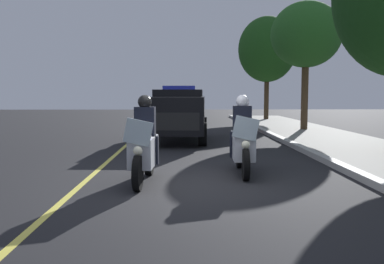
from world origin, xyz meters
name	(u,v)px	position (x,y,z in m)	size (l,w,h in m)	color
ground_plane	(193,184)	(0.00, 0.00, 0.00)	(80.00, 80.00, 0.00)	black
curb_strip	(368,179)	(0.00, 3.43, 0.07)	(48.00, 0.24, 0.15)	#B7B5AD
lane_stripe_center	(82,184)	(0.00, -2.15, 0.00)	(48.00, 0.12, 0.01)	#E0D14C
police_motorcycle_lead_left	(144,147)	(-0.18, -0.97, 0.70)	(2.14, 0.60, 1.72)	black
police_motorcycle_lead_right	(243,142)	(-1.05, 1.10, 0.70)	(2.14, 0.60, 1.72)	black
police_suv	(179,112)	(-7.50, -0.37, 1.07)	(5.00, 2.28, 2.05)	black
cyclist_background	(244,114)	(-10.74, 2.56, 0.84)	(1.76, 0.33, 1.69)	black
tree_far_back	(306,35)	(-11.44, 5.48, 4.46)	(3.26, 3.26, 5.91)	#4C3823
tree_behind_suv	(267,49)	(-19.56, 5.30, 4.68)	(3.80, 3.80, 6.73)	#42301E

